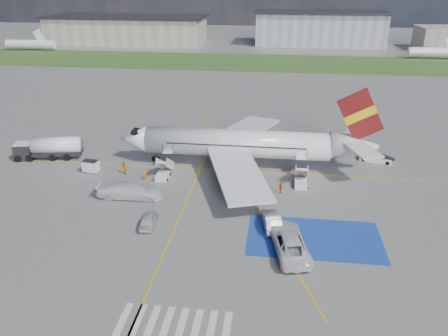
% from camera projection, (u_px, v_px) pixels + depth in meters
% --- Properties ---
extents(ground, '(400.00, 400.00, 0.00)m').
position_uv_depth(ground, '(225.00, 213.00, 50.61)').
color(ground, '#60605E').
rests_on(ground, ground).
extents(grass_strip, '(400.00, 30.00, 0.01)m').
position_uv_depth(grass_strip, '(262.00, 62.00, 136.68)').
color(grass_strip, '#2D4C1E').
rests_on(grass_strip, ground).
extents(taxiway_line_main, '(120.00, 0.20, 0.01)m').
position_uv_depth(taxiway_line_main, '(235.00, 171.00, 61.48)').
color(taxiway_line_main, gold).
rests_on(taxiway_line_main, ground).
extents(taxiway_line_cross, '(0.20, 60.00, 0.01)m').
position_uv_depth(taxiway_line_cross, '(160.00, 261.00, 42.12)').
color(taxiway_line_cross, gold).
rests_on(taxiway_line_cross, ground).
extents(taxiway_line_diag, '(20.71, 56.45, 0.01)m').
position_uv_depth(taxiway_line_diag, '(235.00, 171.00, 61.48)').
color(taxiway_line_diag, gold).
rests_on(taxiway_line_diag, ground).
extents(staging_box, '(14.00, 8.00, 0.01)m').
position_uv_depth(staging_box, '(314.00, 238.00, 45.85)').
color(staging_box, '#193A9B').
rests_on(staging_box, ground).
extents(crosswalk, '(9.00, 4.00, 0.01)m').
position_uv_depth(crosswalk, '(174.00, 325.00, 34.51)').
color(crosswalk, silver).
rests_on(crosswalk, ground).
extents(terminal_west, '(60.00, 22.00, 10.00)m').
position_uv_depth(terminal_west, '(127.00, 30.00, 172.64)').
color(terminal_west, gray).
rests_on(terminal_west, ground).
extents(terminal_centre, '(48.00, 18.00, 12.00)m').
position_uv_depth(terminal_centre, '(319.00, 29.00, 168.20)').
color(terminal_centre, gray).
rests_on(terminal_centre, ground).
extents(airliner, '(36.81, 32.95, 11.92)m').
position_uv_depth(airliner, '(247.00, 144.00, 61.74)').
color(airliner, silver).
rests_on(airliner, ground).
extents(airstairs_fwd, '(1.90, 5.20, 3.60)m').
position_uv_depth(airstairs_fwd, '(163.00, 173.00, 59.33)').
color(airstairs_fwd, silver).
rests_on(airstairs_fwd, ground).
extents(airstairs_aft, '(1.90, 5.20, 3.60)m').
position_uv_depth(airstairs_aft, '(301.00, 180.00, 57.22)').
color(airstairs_aft, silver).
rests_on(airstairs_aft, ground).
extents(fuel_tanker, '(9.88, 4.40, 3.27)m').
position_uv_depth(fuel_tanker, '(49.00, 150.00, 65.19)').
color(fuel_tanker, black).
rests_on(fuel_tanker, ground).
extents(gpu_cart, '(2.26, 1.62, 1.75)m').
position_uv_depth(gpu_cart, '(91.00, 167.00, 60.81)').
color(gpu_cart, silver).
rests_on(gpu_cart, ground).
extents(belt_loader, '(5.02, 2.81, 1.45)m').
position_uv_depth(belt_loader, '(376.00, 159.00, 64.41)').
color(belt_loader, silver).
rests_on(belt_loader, ground).
extents(car_silver_a, '(1.96, 4.19, 1.39)m').
position_uv_depth(car_silver_a, '(149.00, 220.00, 47.90)').
color(car_silver_a, '#B4B7BC').
rests_on(car_silver_a, ground).
extents(car_silver_b, '(2.51, 5.08, 1.60)m').
position_uv_depth(car_silver_b, '(272.00, 220.00, 47.60)').
color(car_silver_b, silver).
rests_on(car_silver_b, ground).
extents(van_white_a, '(4.29, 7.13, 2.50)m').
position_uv_depth(van_white_a, '(289.00, 239.00, 43.49)').
color(van_white_a, silver).
rests_on(van_white_a, ground).
extents(van_white_b, '(6.18, 2.66, 2.40)m').
position_uv_depth(van_white_b, '(129.00, 189.00, 53.68)').
color(van_white_b, silver).
rests_on(van_white_b, ground).
extents(crew_fwd, '(0.64, 0.47, 1.61)m').
position_uv_depth(crew_fwd, '(145.00, 175.00, 58.37)').
color(crew_fwd, orange).
rests_on(crew_fwd, ground).
extents(crew_nose, '(1.07, 1.08, 1.76)m').
position_uv_depth(crew_nose, '(124.00, 168.00, 60.15)').
color(crew_nose, orange).
rests_on(crew_nose, ground).
extents(crew_aft, '(0.72, 0.97, 1.53)m').
position_uv_depth(crew_aft, '(281.00, 187.00, 55.03)').
color(crew_aft, orange).
rests_on(crew_aft, ground).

